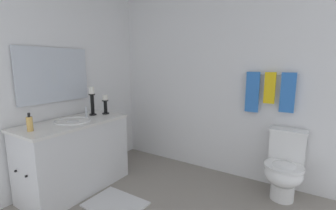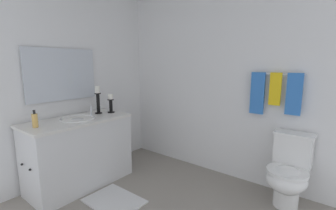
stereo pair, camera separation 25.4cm
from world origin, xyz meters
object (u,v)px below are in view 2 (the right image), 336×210
Objects in this scene: towel_center at (275,89)px; bath_mat at (114,201)px; towel_near_corner at (294,94)px; soap_bottle at (35,120)px; sink_basin at (78,122)px; candle_holder_short at (98,99)px; towel_near_vanity at (257,93)px; candle_holder_tall at (111,103)px; towel_bar at (277,74)px; mirror at (62,75)px; vanity_cabinet at (80,152)px; toilet at (288,172)px.

bath_mat is at bearing -133.59° from towel_center.
towel_near_corner is at bearing 0.00° from towel_center.
sink_basin is at bearing 89.83° from soap_bottle.
towel_center reaches higher than soap_bottle.
bath_mat is at bearing -26.38° from candle_holder_short.
soap_bottle is 2.42m from towel_near_vanity.
towel_bar is at bearing 23.97° from candle_holder_tall.
candle_holder_short is 0.60× the size of bath_mat.
towel_near_corner is (2.31, 1.28, -0.19)m from mirror.
towel_near_vanity is (1.66, 1.28, 0.72)m from vanity_cabinet.
mirror is 2.49m from towel_bar.
candle_holder_tall reaches higher than sink_basin.
mirror is 2.43× the size of candle_holder_short.
mirror is at bearing -155.46° from toilet.
toilet is at bearing 18.74° from candle_holder_short.
sink_basin is 2.38m from toilet.
sink_basin is at bearing -145.22° from towel_center.
sink_basin is 0.84× the size of towel_near_vanity.
towel_near_vanity is 1.34× the size of towel_center.
vanity_cabinet is 1.38× the size of mirror.
mirror is 3.53× the size of candle_holder_tall.
sink_basin is 0.46× the size of mirror.
towel_near_vanity is at bearing 46.50° from soap_bottle.
soap_bottle is 0.41× the size of towel_near_corner.
candle_holder_short is (-0.08, -0.14, 0.06)m from candle_holder_tall.
bath_mat is at bearing -137.68° from towel_near_corner.
bath_mat is at bearing -133.19° from towel_bar.
towel_bar is 2.23m from bath_mat.
mirror reaches higher than candle_holder_short.
candle_holder_short reaches higher than bath_mat.
mirror is at bearing 179.99° from vanity_cabinet.
toilet is 1.04m from towel_bar.
candle_holder_short is 1.27m from bath_mat.
candle_holder_tall is at bearing 58.77° from candle_holder_short.
soap_bottle is at bearing -136.28° from towel_bar.
soap_bottle is at bearing -90.17° from vanity_cabinet.
soap_bottle is (-0.00, -0.47, 0.48)m from vanity_cabinet.
sink_basin is 0.48m from soap_bottle.
candle_holder_short is 0.64× the size of towel_bar.
candle_holder_short is 0.82m from soap_bottle.
bath_mat is at bearing 36.64° from soap_bottle.
mirror is 1.16× the size of toilet.
sink_basin is 2.13m from towel_near_vanity.
towel_bar is 0.94× the size of bath_mat.
towel_near_corner is (0.38, 0.00, 0.02)m from towel_near_vanity.
towel_center is at bearing 34.78° from sink_basin.
towel_center reaches higher than toilet.
toilet is 1.57× the size of towel_near_vanity.
sink_basin is at bearing -77.83° from candle_holder_short.
towel_center is (1.84, 0.80, 0.24)m from candle_holder_tall.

